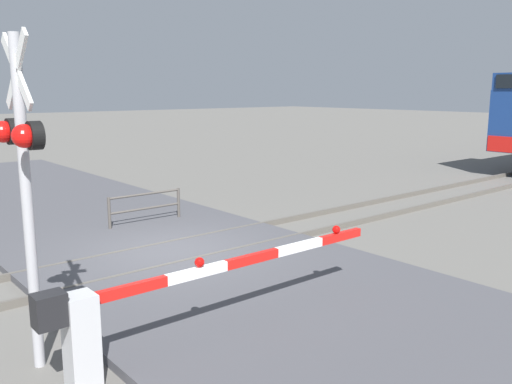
{
  "coord_description": "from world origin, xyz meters",
  "views": [
    {
      "loc": [
        9.92,
        -5.91,
        3.6
      ],
      "look_at": [
        0.89,
        1.62,
        1.38
      ],
      "focal_mm": 38.07,
      "sensor_mm": 36.0,
      "label": 1
    }
  ],
  "objects": [
    {
      "name": "rail_track_left",
      "position": [
        -0.72,
        0.0,
        0.07
      ],
      "size": [
        0.08,
        80.0,
        0.15
      ],
      "primitive_type": "cube",
      "color": "#59544C",
      "rests_on": "ground_plane"
    },
    {
      "name": "guard_railing",
      "position": [
        -2.69,
        0.8,
        0.61
      ],
      "size": [
        0.08,
        2.12,
        0.95
      ],
      "color": "#4C4742",
      "rests_on": "ground_plane"
    },
    {
      "name": "crossing_gate",
      "position": [
        3.9,
        -2.95,
        0.82
      ],
      "size": [
        0.36,
        5.64,
        1.33
      ],
      "color": "silver",
      "rests_on": "ground_plane"
    },
    {
      "name": "crossing_signal",
      "position": [
        2.98,
        -3.88,
        2.69
      ],
      "size": [
        1.18,
        0.33,
        4.3
      ],
      "color": "#ADADB2",
      "rests_on": "ground_plane"
    },
    {
      "name": "road_surface",
      "position": [
        0.0,
        0.0,
        0.07
      ],
      "size": [
        36.0,
        6.38,
        0.14
      ],
      "primitive_type": "cube",
      "color": "#47474C",
      "rests_on": "ground_plane"
    },
    {
      "name": "ground_plane",
      "position": [
        0.0,
        0.0,
        0.0
      ],
      "size": [
        160.0,
        160.0,
        0.0
      ],
      "primitive_type": "plane",
      "color": "#605E59"
    },
    {
      "name": "rail_track_right",
      "position": [
        0.72,
        0.0,
        0.07
      ],
      "size": [
        0.08,
        80.0,
        0.15
      ],
      "primitive_type": "cube",
      "color": "#59544C",
      "rests_on": "ground_plane"
    }
  ]
}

